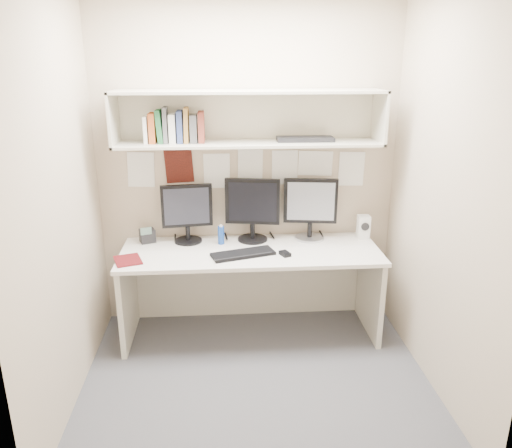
{
  "coord_description": "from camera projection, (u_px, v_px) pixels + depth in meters",
  "views": [
    {
      "loc": [
        -0.22,
        -2.95,
        2.14
      ],
      "look_at": [
        0.02,
        0.35,
        1.04
      ],
      "focal_mm": 35.0,
      "sensor_mm": 36.0,
      "label": 1
    }
  ],
  "objects": [
    {
      "name": "wall_left",
      "position": [
        58.0,
        206.0,
        2.99
      ],
      "size": [
        0.02,
        2.0,
        2.6
      ],
      "primitive_type": "cube",
      "color": "tan",
      "rests_on": "ground"
    },
    {
      "name": "mouse",
      "position": [
        285.0,
        254.0,
        3.75
      ],
      "size": [
        0.09,
        0.11,
        0.03
      ],
      "primitive_type": "cube",
      "rotation": [
        0.0,
        0.0,
        0.4
      ],
      "color": "black",
      "rests_on": "desk"
    },
    {
      "name": "floor",
      "position": [
        257.0,
        380.0,
        3.49
      ],
      "size": [
        2.4,
        2.0,
        0.01
      ],
      "primitive_type": "cube",
      "color": "#47474C",
      "rests_on": "ground"
    },
    {
      "name": "monitor_right",
      "position": [
        310.0,
        207.0,
        4.03
      ],
      "size": [
        0.43,
        0.24,
        0.5
      ],
      "rotation": [
        0.0,
        0.0,
        -0.14
      ],
      "color": "#A5A5AA",
      "rests_on": "desk"
    },
    {
      "name": "book_stack",
      "position": [
        175.0,
        127.0,
        3.71
      ],
      "size": [
        0.44,
        0.16,
        0.26
      ],
      "color": "white",
      "rests_on": "overhead_hutch"
    },
    {
      "name": "overhead_hutch",
      "position": [
        249.0,
        117.0,
        3.76
      ],
      "size": [
        2.0,
        0.38,
        0.4
      ],
      "color": "beige",
      "rests_on": "wall_back"
    },
    {
      "name": "blue_bottle",
      "position": [
        221.0,
        235.0,
        3.96
      ],
      "size": [
        0.05,
        0.05,
        0.16
      ],
      "color": "#153C94",
      "rests_on": "desk"
    },
    {
      "name": "keyboard",
      "position": [
        243.0,
        254.0,
        3.75
      ],
      "size": [
        0.5,
        0.3,
        0.02
      ],
      "primitive_type": "cube",
      "rotation": [
        0.0,
        0.0,
        0.3
      ],
      "color": "black",
      "rests_on": "desk"
    },
    {
      "name": "pinned_papers",
      "position": [
        248.0,
        174.0,
        4.03
      ],
      "size": [
        1.92,
        0.01,
        0.48
      ],
      "primitive_type": null,
      "color": "white",
      "rests_on": "wall_back"
    },
    {
      "name": "desk",
      "position": [
        251.0,
        292.0,
        3.98
      ],
      "size": [
        2.0,
        0.7,
        0.73
      ],
      "color": "silver",
      "rests_on": "floor"
    },
    {
      "name": "monitor_left",
      "position": [
        187.0,
        211.0,
        3.96
      ],
      "size": [
        0.41,
        0.22,
        0.47
      ],
      "rotation": [
        0.0,
        0.0,
        0.13
      ],
      "color": "black",
      "rests_on": "desk"
    },
    {
      "name": "monitor_center",
      "position": [
        252.0,
        208.0,
        3.99
      ],
      "size": [
        0.44,
        0.24,
        0.51
      ],
      "rotation": [
        0.0,
        0.0,
        -0.17
      ],
      "color": "black",
      "rests_on": "desk"
    },
    {
      "name": "desk_phone",
      "position": [
        147.0,
        236.0,
        4.01
      ],
      "size": [
        0.14,
        0.14,
        0.14
      ],
      "rotation": [
        0.0,
        0.0,
        0.36
      ],
      "color": "black",
      "rests_on": "desk"
    },
    {
      "name": "wall_back",
      "position": [
        248.0,
        168.0,
        4.02
      ],
      "size": [
        2.4,
        0.02,
        2.6
      ],
      "primitive_type": "cube",
      "color": "tan",
      "rests_on": "ground"
    },
    {
      "name": "maroon_notebook",
      "position": [
        128.0,
        260.0,
        3.65
      ],
      "size": [
        0.24,
        0.27,
        0.01
      ],
      "primitive_type": "cube",
      "rotation": [
        0.0,
        0.0,
        0.33
      ],
      "color": "#530E11",
      "rests_on": "desk"
    },
    {
      "name": "hutch_tray",
      "position": [
        305.0,
        139.0,
        3.8
      ],
      "size": [
        0.43,
        0.17,
        0.03
      ],
      "primitive_type": "cube",
      "rotation": [
        0.0,
        0.0,
        -0.01
      ],
      "color": "black",
      "rests_on": "overhead_hutch"
    },
    {
      "name": "wall_front",
      "position": [
        274.0,
        266.0,
        2.13
      ],
      "size": [
        2.4,
        0.02,
        2.6
      ],
      "primitive_type": "cube",
      "color": "tan",
      "rests_on": "ground"
    },
    {
      "name": "wall_right",
      "position": [
        446.0,
        198.0,
        3.16
      ],
      "size": [
        0.02,
        2.0,
        2.6
      ],
      "primitive_type": "cube",
      "color": "tan",
      "rests_on": "ground"
    },
    {
      "name": "speaker",
      "position": [
        363.0,
        227.0,
        4.09
      ],
      "size": [
        0.1,
        0.11,
        0.19
      ],
      "rotation": [
        0.0,
        0.0,
        -0.05
      ],
      "color": "silver",
      "rests_on": "desk"
    }
  ]
}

